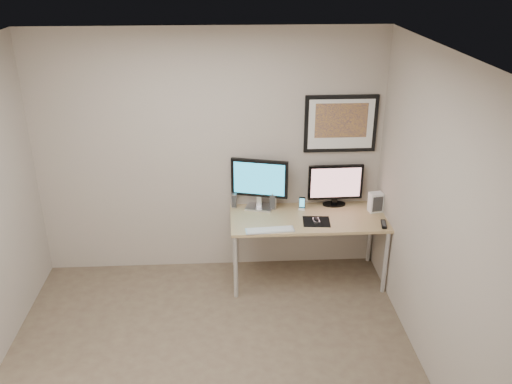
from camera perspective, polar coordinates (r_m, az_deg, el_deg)
floor at (r=4.84m, az=-4.77°, el=-18.00°), size 3.60×3.60×0.00m
room at (r=4.35m, az=-5.39°, el=2.46°), size 3.60×3.60×3.60m
desk at (r=5.64m, az=5.48°, el=-3.24°), size 1.60×0.70×0.73m
framed_art at (r=5.65m, az=8.91°, el=7.11°), size 0.75×0.04×0.60m
monitor_large at (r=5.65m, az=0.36°, el=1.08°), size 0.59×0.26×0.55m
monitor_tv at (r=5.80m, az=8.35°, el=0.82°), size 0.59×0.14×0.46m
speaker_left at (r=5.77m, az=-2.33°, el=-0.88°), size 0.07×0.07×0.16m
speaker_right at (r=5.72m, az=1.81°, el=-0.90°), size 0.09×0.09×0.19m
phone_dock at (r=5.74m, az=4.87°, el=-1.18°), size 0.08×0.08×0.14m
keyboard at (r=5.31m, az=1.48°, el=-4.02°), size 0.49×0.16×0.02m
mousepad at (r=5.52m, az=6.38°, el=-3.11°), size 0.29×0.26×0.00m
mouse at (r=5.52m, az=6.36°, el=-2.92°), size 0.06×0.10×0.03m
remote at (r=5.57m, az=13.30°, el=-3.30°), size 0.08×0.19×0.02m
fan_unit at (r=5.80m, az=12.48°, el=-1.05°), size 0.15×0.12×0.21m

